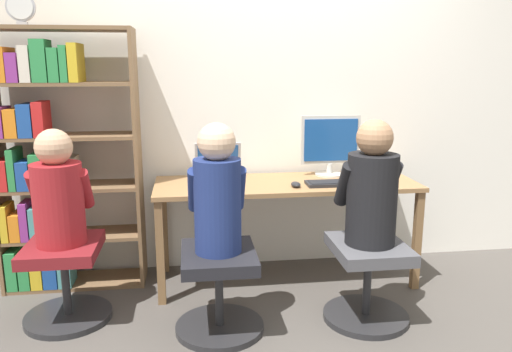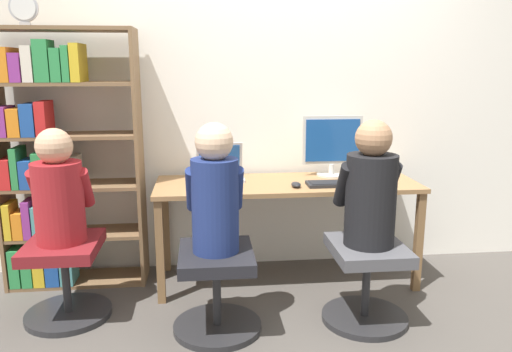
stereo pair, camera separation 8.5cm
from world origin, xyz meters
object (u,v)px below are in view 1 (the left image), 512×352
Objects in this scene: office_chair_side at (65,277)px; person_near_shelf at (58,193)px; laptop at (219,172)px; office_chair_left at (368,277)px; bookshelf at (49,162)px; keyboard at (340,183)px; office_chair_right at (219,286)px; desktop_monitor at (330,146)px; person_at_laptop at (217,193)px; person_at_monitor at (372,189)px; desk_clock at (21,8)px.

office_chair_side is 0.76× the size of person_near_shelf.
laptop is 1.21m from office_chair_side.
office_chair_left is at bearing -43.89° from laptop.
bookshelf is 2.59× the size of person_near_shelf.
office_chair_right is (-0.85, -0.51, -0.46)m from keyboard.
desktop_monitor is 1.19m from person_at_laptop.
person_near_shelf reaches higher than keyboard.
office_chair_left is at bearing -86.27° from keyboard.
person_at_monitor reaches higher than person_at_laptop.
office_chair_side is at bearing 164.47° from office_chair_right.
office_chair_right is 2.64× the size of desk_clock.
person_near_shelf is (-1.76, -0.56, -0.15)m from desktop_monitor.
person_at_monitor is (0.00, 0.01, 0.54)m from office_chair_left.
office_chair_left is 0.76× the size of person_near_shelf.
bookshelf is at bearing 49.46° from desk_clock.
office_chair_left is 1.87m from person_near_shelf.
office_chair_right is (-0.88, -0.01, 0.00)m from office_chair_left.
person_at_laptop is 1.30m from bookshelf.
person_near_shelf is at bearing -162.34° from desktop_monitor.
laptop is 0.81m from person_at_laptop.
person_at_monitor is at bearing 90.00° from office_chair_left.
keyboard is 1.09m from office_chair_right.
person_near_shelf is at bearing 172.23° from office_chair_left.
desk_clock is at bearing 161.80° from person_at_monitor.
bookshelf is 0.53m from person_near_shelf.
laptop is 1.61m from desk_clock.
desktop_monitor is at bearing 43.34° from office_chair_right.
bookshelf reaches higher than person_near_shelf.
laptop is 0.64× the size of office_chair_side.
person_at_laptop is 1.67m from desk_clock.
person_near_shelf is at bearing -149.99° from laptop.
laptop reaches higher than office_chair_left.
bookshelf reaches higher than office_chair_left.
person_at_laptop is 0.93m from person_near_shelf.
keyboard is 0.68× the size of person_near_shelf.
keyboard is at bearing 31.04° from office_chair_right.
desk_clock reaches higher than person_at_monitor.
keyboard is 0.63× the size of person_at_laptop.
person_at_monitor reaches higher than laptop.
keyboard is 0.89× the size of office_chair_side.
office_chair_side is (-1.78, 0.23, -0.54)m from person_at_monitor.
bookshelf is at bearing 159.31° from person_at_monitor.
laptop is 1.13m from bookshelf.
desktop_monitor is at bearing 1.88° from bookshelf.
desktop_monitor is 2.24× the size of desk_clock.
keyboard is (-0.01, -0.30, -0.20)m from desktop_monitor.
desktop_monitor reaches higher than keyboard.
office_chair_left is at bearing 0.41° from person_at_laptop.
person_near_shelf reaches higher than office_chair_left.
bookshelf is at bearing 108.50° from person_near_shelf.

